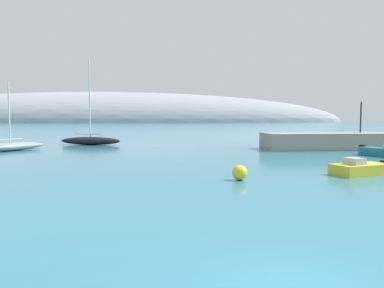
% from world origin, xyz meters
% --- Properties ---
extents(breakwater_rocks, '(26.19, 6.32, 1.79)m').
position_xyz_m(breakwater_rocks, '(23.39, 31.32, 0.89)').
color(breakwater_rocks, gray).
rests_on(breakwater_rocks, ground).
extents(distant_ridge, '(331.50, 63.54, 40.48)m').
position_xyz_m(distant_ridge, '(-23.03, 249.30, 0.00)').
color(distant_ridge, '#999EA8').
rests_on(distant_ridge, ground).
extents(sailboat_black_mid_mooring, '(8.12, 4.15, 10.66)m').
position_xyz_m(sailboat_black_mid_mooring, '(-9.31, 41.75, 0.59)').
color(sailboat_black_mid_mooring, black).
rests_on(sailboat_black_mid_mooring, water).
extents(sailboat_grey_outer_mooring, '(6.54, 7.30, 7.24)m').
position_xyz_m(sailboat_grey_outer_mooring, '(-16.53, 34.28, 0.48)').
color(sailboat_grey_outer_mooring, gray).
rests_on(sailboat_grey_outer_mooring, water).
extents(motorboat_yellow_alongside_breakwater, '(4.24, 2.66, 1.05)m').
position_xyz_m(motorboat_yellow_alongside_breakwater, '(10.36, 14.22, 0.37)').
color(motorboat_yellow_alongside_breakwater, yellow).
rests_on(motorboat_yellow_alongside_breakwater, water).
extents(mooring_buoy_yellow, '(0.86, 0.86, 0.86)m').
position_xyz_m(mooring_buoy_yellow, '(2.42, 13.22, 0.43)').
color(mooring_buoy_yellow, yellow).
rests_on(mooring_buoy_yellow, water).
extents(harbor_lamp_post, '(0.36, 0.36, 3.75)m').
position_xyz_m(harbor_lamp_post, '(21.51, 31.98, 4.14)').
color(harbor_lamp_post, black).
rests_on(harbor_lamp_post, breakwater_rocks).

